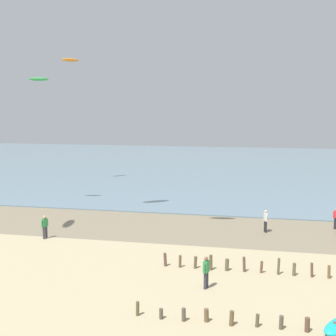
# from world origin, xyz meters

# --- Properties ---
(wet_sand_strip) EXTENTS (120.00, 8.79, 0.01)m
(wet_sand_strip) POSITION_xyz_m (0.00, 24.84, 0.00)
(wet_sand_strip) COLOR #84755B
(wet_sand_strip) RESTS_ON ground
(sea) EXTENTS (160.00, 70.00, 0.10)m
(sea) POSITION_xyz_m (0.00, 64.24, 0.05)
(sea) COLOR slate
(sea) RESTS_ON ground
(groyne_mid) EXTENTS (9.73, 0.35, 0.67)m
(groyne_mid) POSITION_xyz_m (2.31, 9.65, 0.29)
(groyne_mid) COLOR brown
(groyne_mid) RESTS_ON ground
(groyne_far) EXTENTS (11.41, 0.31, 0.95)m
(groyne_far) POSITION_xyz_m (3.04, 16.18, 0.39)
(groyne_far) COLOR brown
(groyne_far) RESTS_ON ground
(person_by_waterline) EXTENTS (0.36, 0.52, 1.71)m
(person_by_waterline) POSITION_xyz_m (-12.26, 20.02, 0.92)
(person_by_waterline) COLOR #383842
(person_by_waterline) RESTS_ON ground
(person_left_flank) EXTENTS (0.31, 0.55, 1.71)m
(person_left_flank) POSITION_xyz_m (3.30, 24.96, 0.92)
(person_left_flank) COLOR #232328
(person_left_flank) RESTS_ON ground
(person_far_down_beach) EXTENTS (0.33, 0.54, 1.71)m
(person_far_down_beach) POSITION_xyz_m (0.17, 13.39, 0.92)
(person_far_down_beach) COLOR #383842
(person_far_down_beach) RESTS_ON ground
(kite_aloft_4) EXTENTS (2.07, 2.11, 0.46)m
(kite_aloft_4) POSITION_xyz_m (-20.05, 42.95, 15.12)
(kite_aloft_4) COLOR orange
(kite_aloft_6) EXTENTS (1.90, 0.96, 0.42)m
(kite_aloft_6) POSITION_xyz_m (-17.62, 30.24, 12.01)
(kite_aloft_6) COLOR green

